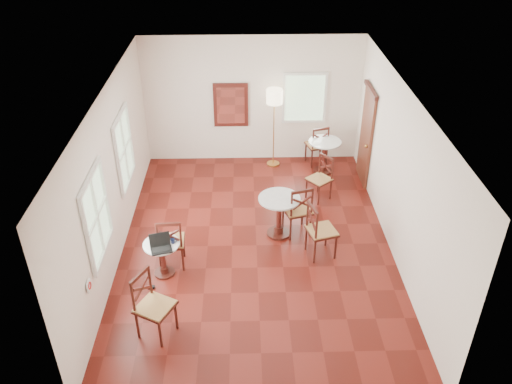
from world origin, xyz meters
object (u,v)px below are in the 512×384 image
chair_mid_b (320,230)px  floor_lamp (274,102)px  cafe_table_mid (279,212)px  power_adapter (152,287)px  chair_near_b (153,306)px  laptop (161,245)px  water_glass (170,239)px  cafe_table_near (163,255)px  cafe_table_back (324,153)px  chair_near_a (171,242)px  mouse (171,238)px  chair_back_b (320,178)px  chair_mid_a (298,210)px  chair_back_a (317,145)px  navy_mug (173,241)px

chair_mid_b → floor_lamp: 3.66m
cafe_table_mid → power_adapter: (-2.25, -1.48, -0.49)m
chair_near_b → power_adapter: (-0.22, 0.98, -0.52)m
laptop → water_glass: size_ratio=4.06×
cafe_table_near → laptop: (0.01, -0.13, 0.31)m
chair_near_b → floor_lamp: size_ratio=0.58×
cafe_table_back → chair_near_a: chair_near_a is taller
laptop → floor_lamp: bearing=47.1°
water_glass → laptop: bearing=-122.6°
chair_near_b → power_adapter: 1.13m
mouse → water_glass: 0.06m
cafe_table_near → chair_back_b: chair_back_b is taller
chair_near_b → chair_mid_b: bearing=-28.4°
power_adapter → cafe_table_back: bearing=48.6°
chair_mid_a → chair_mid_b: chair_mid_a is taller
chair_mid_b → laptop: (-2.75, -0.60, 0.18)m
cafe_table_mid → water_glass: (-1.93, -1.04, 0.19)m
laptop → chair_back_a: bearing=36.8°
cafe_table_back → chair_mid_b: (-0.50, -3.06, 0.05)m
laptop → power_adapter: laptop is taller
chair_back_a → mouse: bearing=35.4°
chair_near_b → navy_mug: 1.39m
chair_near_a → mouse: 0.21m
chair_near_a → chair_mid_a: chair_mid_a is taller
chair_near_a → mouse: bearing=98.3°
chair_near_b → navy_mug: bearing=21.4°
chair_mid_b → chair_back_a: (0.38, 3.45, -0.04)m
cafe_table_back → water_glass: 4.67m
chair_near_a → water_glass: bearing=91.5°
laptop → mouse: laptop is taller
cafe_table_back → chair_near_a: bearing=-133.7°
chair_back_b → floor_lamp: size_ratio=0.51×
chair_near_b → chair_back_b: (2.98, 3.74, -0.06)m
chair_mid_b → mouse: (-2.62, -0.35, 0.14)m
cafe_table_mid → water_glass: 2.20m
laptop → navy_mug: (0.19, 0.14, -0.02)m
chair_back_b → floor_lamp: bearing=172.0°
cafe_table_mid → navy_mug: cafe_table_mid is taller
cafe_table_back → mouse: (-3.11, -3.41, 0.19)m
chair_near_b → power_adapter: size_ratio=10.06×
chair_mid_a → water_glass: chair_mid_a is taller
chair_mid_b → chair_back_b: (0.25, 1.92, -0.06)m
cafe_table_mid → navy_mug: (-1.87, -1.09, 0.18)m
chair_near_a → power_adapter: size_ratio=9.47×
cafe_table_mid → chair_back_b: chair_back_b is taller
navy_mug → mouse: bearing=117.5°
cafe_table_mid → laptop: bearing=-149.1°
power_adapter → cafe_table_near: bearing=64.6°
laptop → water_glass: bearing=42.0°
chair_mid_a → power_adapter: bearing=13.5°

